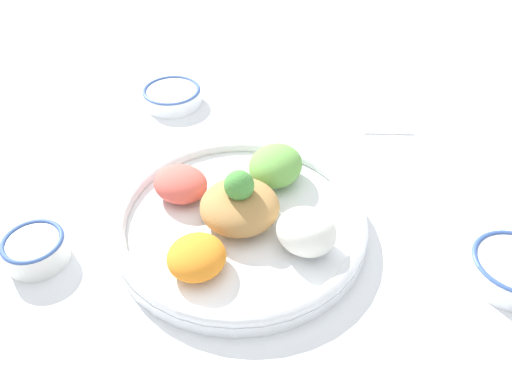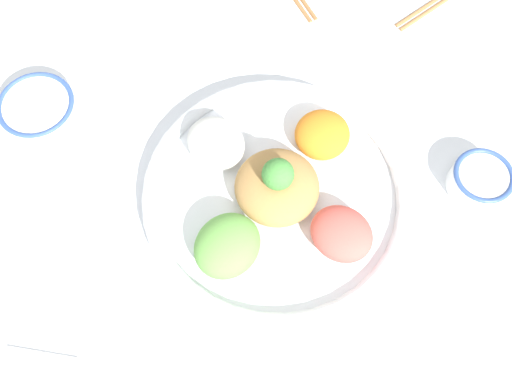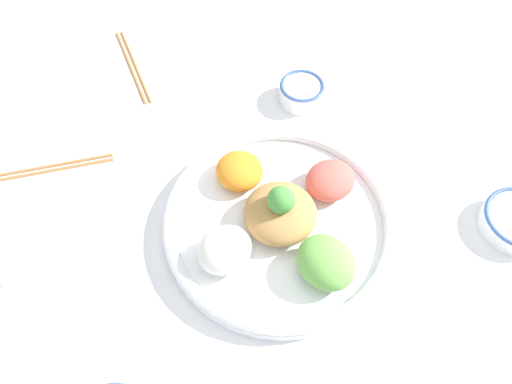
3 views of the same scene
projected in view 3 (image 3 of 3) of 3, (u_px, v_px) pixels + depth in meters
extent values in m
plane|color=white|center=(275.00, 243.00, 0.78)|extent=(2.40, 2.40, 0.00)
cylinder|color=white|center=(279.00, 225.00, 0.79)|extent=(0.36, 0.36, 0.02)
torus|color=white|center=(279.00, 220.00, 0.77)|extent=(0.36, 0.36, 0.02)
ellipsoid|color=white|center=(225.00, 250.00, 0.72)|extent=(0.11, 0.10, 0.06)
ellipsoid|color=#6BAD4C|center=(326.00, 262.00, 0.71)|extent=(0.11, 0.12, 0.06)
ellipsoid|color=#E55B51|center=(330.00, 180.00, 0.79)|extent=(0.11, 0.10, 0.05)
ellipsoid|color=orange|center=(239.00, 171.00, 0.80)|extent=(0.10, 0.10, 0.04)
ellipsoid|color=#AD7F47|center=(280.00, 213.00, 0.76)|extent=(0.11, 0.11, 0.05)
sphere|color=#478E3D|center=(281.00, 200.00, 0.72)|extent=(0.04, 0.04, 0.04)
cylinder|color=white|center=(301.00, 93.00, 0.93)|extent=(0.08, 0.08, 0.04)
torus|color=#38569E|center=(302.00, 86.00, 0.91)|extent=(0.08, 0.08, 0.01)
cylinder|color=white|center=(302.00, 87.00, 0.92)|extent=(0.07, 0.07, 0.00)
cylinder|color=#9E6B3D|center=(135.00, 65.00, 0.99)|extent=(0.05, 0.21, 0.01)
cylinder|color=#9E6B3D|center=(130.00, 66.00, 0.99)|extent=(0.05, 0.21, 0.01)
cylinder|color=#9E6B3D|center=(42.00, 167.00, 0.86)|extent=(0.24, 0.02, 0.01)
cylinder|color=#9E6B3D|center=(42.00, 171.00, 0.85)|extent=(0.24, 0.02, 0.01)
ellipsoid|color=white|center=(13.00, 289.00, 0.74)|extent=(0.05, 0.05, 0.01)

